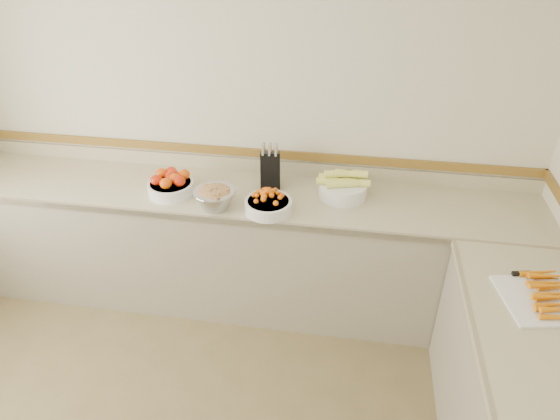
% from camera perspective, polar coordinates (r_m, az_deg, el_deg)
% --- Properties ---
extents(back_wall, '(4.00, 0.00, 4.00)m').
position_cam_1_polar(back_wall, '(3.44, -4.07, 10.49)').
color(back_wall, beige).
rests_on(back_wall, ground_plane).
extents(counter_back, '(4.00, 0.65, 1.08)m').
position_cam_1_polar(counter_back, '(3.57, -4.71, -4.19)').
color(counter_back, '#C3B88E').
rests_on(counter_back, ground_plane).
extents(knife_block, '(0.16, 0.18, 0.32)m').
position_cam_1_polar(knife_block, '(3.33, -1.14, 4.69)').
color(knife_block, black).
rests_on(knife_block, counter_back).
extents(tomato_bowl, '(0.31, 0.31, 0.15)m').
position_cam_1_polar(tomato_bowl, '(3.35, -12.36, 2.91)').
color(tomato_bowl, white).
rests_on(tomato_bowl, counter_back).
extents(cherry_tomato_bowl, '(0.30, 0.30, 0.16)m').
position_cam_1_polar(cherry_tomato_bowl, '(3.09, -1.34, 0.74)').
color(cherry_tomato_bowl, white).
rests_on(cherry_tomato_bowl, counter_back).
extents(corn_bowl, '(0.35, 0.32, 0.19)m').
position_cam_1_polar(corn_bowl, '(3.27, 7.21, 2.70)').
color(corn_bowl, white).
rests_on(corn_bowl, counter_back).
extents(rhubarb_bowl, '(0.27, 0.27, 0.15)m').
position_cam_1_polar(rhubarb_bowl, '(3.14, -7.47, 1.49)').
color(rhubarb_bowl, '#B2B2BA').
rests_on(rhubarb_bowl, counter_back).
extents(cutting_board, '(0.53, 0.45, 0.07)m').
position_cam_1_polar(cutting_board, '(2.79, 28.59, -8.64)').
color(cutting_board, white).
rests_on(cutting_board, counter_right).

